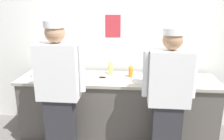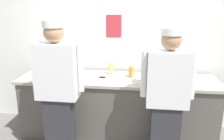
{
  "view_description": "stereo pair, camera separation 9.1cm",
  "coord_description": "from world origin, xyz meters",
  "px_view_note": "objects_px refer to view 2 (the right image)",
  "views": [
    {
      "loc": [
        0.21,
        -2.7,
        1.91
      ],
      "look_at": [
        -0.08,
        0.4,
        0.99
      ],
      "focal_mm": 37.01,
      "sensor_mm": 36.0,
      "label": 1
    },
    {
      "loc": [
        0.31,
        -2.69,
        1.91
      ],
      "look_at": [
        -0.08,
        0.4,
        0.99
      ],
      "focal_mm": 37.01,
      "sensor_mm": 36.0,
      "label": 2
    }
  ],
  "objects_px": {
    "mixing_bowl_steel": "(186,79)",
    "ramekin_orange_sauce": "(47,70)",
    "plate_stack_front": "(143,80)",
    "sheet_tray": "(69,76)",
    "chefs_knife": "(107,78)",
    "chef_near_left": "(58,90)",
    "squeeze_bottle_spare": "(111,68)",
    "ramekin_red_sauce": "(35,75)",
    "ramekin_yellow_sauce": "(200,76)",
    "chef_center": "(167,97)",
    "squeeze_bottle_primary": "(162,70)",
    "squeeze_bottle_secondary": "(131,71)"
  },
  "relations": [
    {
      "from": "mixing_bowl_steel",
      "to": "ramekin_red_sauce",
      "type": "distance_m",
      "value": 2.1
    },
    {
      "from": "mixing_bowl_steel",
      "to": "ramekin_red_sauce",
      "type": "bearing_deg",
      "value": 179.17
    },
    {
      "from": "plate_stack_front",
      "to": "ramekin_orange_sauce",
      "type": "distance_m",
      "value": 1.48
    },
    {
      "from": "squeeze_bottle_primary",
      "to": "ramekin_yellow_sauce",
      "type": "height_order",
      "value": "squeeze_bottle_primary"
    },
    {
      "from": "chef_near_left",
      "to": "chefs_knife",
      "type": "height_order",
      "value": "chef_near_left"
    },
    {
      "from": "squeeze_bottle_primary",
      "to": "squeeze_bottle_secondary",
      "type": "xyz_separation_m",
      "value": [
        -0.44,
        -0.13,
        -0.0
      ]
    },
    {
      "from": "plate_stack_front",
      "to": "squeeze_bottle_secondary",
      "type": "bearing_deg",
      "value": 130.22
    },
    {
      "from": "chef_near_left",
      "to": "ramekin_red_sauce",
      "type": "height_order",
      "value": "chef_near_left"
    },
    {
      "from": "chef_near_left",
      "to": "ramekin_yellow_sauce",
      "type": "relative_size",
      "value": 21.03
    },
    {
      "from": "sheet_tray",
      "to": "squeeze_bottle_secondary",
      "type": "relative_size",
      "value": 2.38
    },
    {
      "from": "squeeze_bottle_primary",
      "to": "ramekin_orange_sauce",
      "type": "distance_m",
      "value": 1.72
    },
    {
      "from": "sheet_tray",
      "to": "squeeze_bottle_secondary",
      "type": "bearing_deg",
      "value": 7.38
    },
    {
      "from": "sheet_tray",
      "to": "squeeze_bottle_primary",
      "type": "xyz_separation_m",
      "value": [
        1.31,
        0.24,
        0.08
      ]
    },
    {
      "from": "sheet_tray",
      "to": "mixing_bowl_steel",
      "type": "bearing_deg",
      "value": -1.64
    },
    {
      "from": "chef_center",
      "to": "chefs_knife",
      "type": "distance_m",
      "value": 0.96
    },
    {
      "from": "chefs_knife",
      "to": "ramekin_red_sauce",
      "type": "bearing_deg",
      "value": -177.67
    },
    {
      "from": "chef_near_left",
      "to": "ramekin_orange_sauce",
      "type": "xyz_separation_m",
      "value": [
        -0.45,
        0.78,
        -0.01
      ]
    },
    {
      "from": "chef_center",
      "to": "sheet_tray",
      "type": "distance_m",
      "value": 1.42
    },
    {
      "from": "chef_near_left",
      "to": "squeeze_bottle_secondary",
      "type": "bearing_deg",
      "value": 40.04
    },
    {
      "from": "sheet_tray",
      "to": "ramekin_yellow_sauce",
      "type": "xyz_separation_m",
      "value": [
        1.84,
        0.2,
        0.01
      ]
    },
    {
      "from": "ramekin_orange_sauce",
      "to": "chefs_knife",
      "type": "height_order",
      "value": "ramekin_orange_sauce"
    },
    {
      "from": "squeeze_bottle_spare",
      "to": "ramekin_orange_sauce",
      "type": "relative_size",
      "value": 2.15
    },
    {
      "from": "chef_near_left",
      "to": "mixing_bowl_steel",
      "type": "distance_m",
      "value": 1.65
    },
    {
      "from": "chefs_knife",
      "to": "ramekin_yellow_sauce",
      "type": "bearing_deg",
      "value": 7.61
    },
    {
      "from": "ramekin_yellow_sauce",
      "to": "ramekin_red_sauce",
      "type": "distance_m",
      "value": 2.35
    },
    {
      "from": "ramekin_red_sauce",
      "to": "chef_center",
      "type": "bearing_deg",
      "value": -16.88
    },
    {
      "from": "squeeze_bottle_secondary",
      "to": "chefs_knife",
      "type": "xyz_separation_m",
      "value": [
        -0.32,
        -0.08,
        -0.08
      ]
    },
    {
      "from": "sheet_tray",
      "to": "chefs_knife",
      "type": "distance_m",
      "value": 0.54
    },
    {
      "from": "plate_stack_front",
      "to": "ramekin_red_sauce",
      "type": "height_order",
      "value": "plate_stack_front"
    },
    {
      "from": "squeeze_bottle_spare",
      "to": "chef_near_left",
      "type": "bearing_deg",
      "value": -123.66
    },
    {
      "from": "ramekin_yellow_sauce",
      "to": "chef_center",
      "type": "bearing_deg",
      "value": -124.99
    },
    {
      "from": "mixing_bowl_steel",
      "to": "ramekin_yellow_sauce",
      "type": "height_order",
      "value": "mixing_bowl_steel"
    },
    {
      "from": "mixing_bowl_steel",
      "to": "ramekin_orange_sauce",
      "type": "relative_size",
      "value": 3.23
    },
    {
      "from": "squeeze_bottle_primary",
      "to": "sheet_tray",
      "type": "bearing_deg",
      "value": -169.64
    },
    {
      "from": "squeeze_bottle_spare",
      "to": "ramekin_red_sauce",
      "type": "bearing_deg",
      "value": -168.04
    },
    {
      "from": "chef_center",
      "to": "squeeze_bottle_secondary",
      "type": "bearing_deg",
      "value": 123.02
    },
    {
      "from": "ramekin_yellow_sauce",
      "to": "ramekin_red_sauce",
      "type": "bearing_deg",
      "value": -174.73
    },
    {
      "from": "chef_near_left",
      "to": "plate_stack_front",
      "type": "bearing_deg",
      "value": 26.18
    },
    {
      "from": "ramekin_yellow_sauce",
      "to": "ramekin_red_sauce",
      "type": "height_order",
      "value": "ramekin_red_sauce"
    },
    {
      "from": "ramekin_orange_sauce",
      "to": "chefs_knife",
      "type": "xyz_separation_m",
      "value": [
        0.95,
        -0.17,
        -0.02
      ]
    },
    {
      "from": "chefs_knife",
      "to": "ramekin_orange_sauce",
      "type": "bearing_deg",
      "value": 169.74
    },
    {
      "from": "mixing_bowl_steel",
      "to": "chef_near_left",
      "type": "bearing_deg",
      "value": -161.04
    },
    {
      "from": "mixing_bowl_steel",
      "to": "squeeze_bottle_primary",
      "type": "height_order",
      "value": "squeeze_bottle_primary"
    },
    {
      "from": "chef_center",
      "to": "squeeze_bottle_primary",
      "type": "distance_m",
      "value": 0.81
    },
    {
      "from": "squeeze_bottle_spare",
      "to": "ramekin_red_sauce",
      "type": "xyz_separation_m",
      "value": [
        -1.07,
        -0.23,
        -0.08
      ]
    },
    {
      "from": "plate_stack_front",
      "to": "mixing_bowl_steel",
      "type": "bearing_deg",
      "value": 4.63
    },
    {
      "from": "chef_center",
      "to": "squeeze_bottle_spare",
      "type": "distance_m",
      "value": 1.07
    },
    {
      "from": "chef_near_left",
      "to": "chefs_knife",
      "type": "distance_m",
      "value": 0.79
    },
    {
      "from": "chef_center",
      "to": "ramekin_orange_sauce",
      "type": "xyz_separation_m",
      "value": [
        -1.72,
        0.76,
        0.03
      ]
    },
    {
      "from": "chefs_knife",
      "to": "mixing_bowl_steel",
      "type": "bearing_deg",
      "value": -3.93
    }
  ]
}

